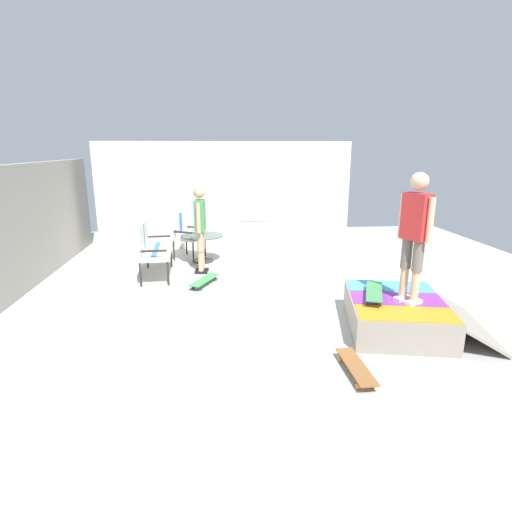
% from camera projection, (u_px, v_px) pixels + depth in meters
% --- Properties ---
extents(ground_plane, '(12.00, 12.00, 0.10)m').
position_uv_depth(ground_plane, '(264.00, 304.00, 6.50)').
color(ground_plane, '#A8A8A3').
extents(house_facade, '(0.23, 6.00, 2.50)m').
position_uv_depth(house_facade, '(226.00, 195.00, 9.78)').
color(house_facade, white).
rests_on(house_facade, ground_plane).
extents(skate_ramp, '(1.84, 2.03, 0.43)m').
position_uv_depth(skate_ramp, '(398.00, 314.00, 5.45)').
color(skate_ramp, gray).
rests_on(skate_ramp, ground_plane).
extents(patio_bench, '(1.28, 0.62, 1.02)m').
position_uv_depth(patio_bench, '(150.00, 245.00, 7.58)').
color(patio_bench, '#2D2823').
rests_on(patio_bench, ground_plane).
extents(patio_chair_near_house, '(0.80, 0.77, 1.02)m').
position_uv_depth(patio_chair_near_house, '(184.00, 231.00, 8.89)').
color(patio_chair_near_house, '#2D2823').
rests_on(patio_chair_near_house, ground_plane).
extents(patio_table, '(0.90, 0.90, 0.57)m').
position_uv_depth(patio_table, '(202.00, 243.00, 8.66)').
color(patio_table, '#2D2823').
rests_on(patio_table, ground_plane).
extents(person_watching, '(0.48, 0.27, 1.66)m').
position_uv_depth(person_watching, '(200.00, 224.00, 7.76)').
color(person_watching, black).
rests_on(person_watching, ground_plane).
extents(person_skater, '(0.44, 0.34, 1.65)m').
position_uv_depth(person_skater, '(415.00, 229.00, 5.03)').
color(person_skater, silver).
rests_on(person_skater, skate_ramp).
extents(skateboard_by_bench, '(0.81, 0.53, 0.10)m').
position_uv_depth(skateboard_by_bench, '(205.00, 280.00, 7.24)').
color(skateboard_by_bench, '#3F8C4C').
rests_on(skateboard_by_bench, ground_plane).
extents(skateboard_spare, '(0.80, 0.22, 0.10)m').
position_uv_depth(skateboard_spare, '(356.00, 367.00, 4.37)').
color(skateboard_spare, brown).
rests_on(skateboard_spare, ground_plane).
extents(skateboard_on_ramp, '(0.82, 0.47, 0.10)m').
position_uv_depth(skateboard_on_ramp, '(374.00, 292.00, 5.39)').
color(skateboard_on_ramp, '#3F8C4C').
rests_on(skateboard_on_ramp, skate_ramp).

